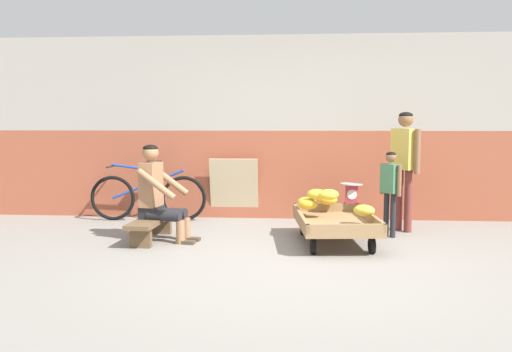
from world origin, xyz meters
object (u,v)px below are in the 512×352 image
at_px(vendor_seated, 158,193).
at_px(plastic_crate, 351,216).
at_px(customer_adult, 405,158).
at_px(sign_board, 234,189).
at_px(low_bench, 152,224).
at_px(banana_cart, 335,223).
at_px(bicycle_near_left, 148,196).
at_px(customer_child, 390,184).
at_px(weighing_scale, 352,194).

distance_m(vendor_seated, plastic_crate, 2.59).
bearing_deg(vendor_seated, customer_adult, 15.19).
bearing_deg(sign_board, low_bench, -117.48).
relative_size(banana_cart, customer_adult, 0.99).
xyz_separation_m(bicycle_near_left, customer_child, (3.26, -0.86, 0.29)).
height_order(vendor_seated, customer_child, vendor_seated).
height_order(low_bench, bicycle_near_left, bicycle_near_left).
bearing_deg(customer_adult, bicycle_near_left, 172.03).
bearing_deg(banana_cart, customer_adult, 40.95).
distance_m(banana_cart, vendor_seated, 2.10).
relative_size(vendor_seated, sign_board, 1.29).
relative_size(sign_board, customer_adult, 0.58).
relative_size(banana_cart, sign_board, 1.72).
bearing_deg(low_bench, vendor_seated, -9.71).
height_order(banana_cart, bicycle_near_left, bicycle_near_left).
height_order(banana_cart, customer_adult, customer_adult).
distance_m(banana_cart, plastic_crate, 1.04).
relative_size(low_bench, bicycle_near_left, 0.67).
bearing_deg(weighing_scale, plastic_crate, 90.00).
height_order(sign_board, customer_adult, customer_adult).
bearing_deg(weighing_scale, sign_board, 161.26).
xyz_separation_m(weighing_scale, customer_child, (0.41, -0.56, 0.19)).
bearing_deg(low_bench, plastic_crate, 22.06).
distance_m(plastic_crate, weighing_scale, 0.30).
relative_size(vendor_seated, customer_child, 1.09).
bearing_deg(banana_cart, vendor_seated, -179.73).
xyz_separation_m(bicycle_near_left, customer_adult, (3.49, -0.49, 0.60)).
height_order(banana_cart, low_bench, banana_cart).
xyz_separation_m(vendor_seated, customer_child, (2.77, 0.44, 0.08)).
distance_m(banana_cart, low_bench, 2.16).
bearing_deg(bicycle_near_left, low_bench, -72.59).
relative_size(banana_cart, vendor_seated, 1.33).
bearing_deg(bicycle_near_left, banana_cart, -26.77).
bearing_deg(banana_cart, sign_board, 131.20).
relative_size(banana_cart, low_bench, 1.36).
distance_m(weighing_scale, customer_child, 0.72).
bearing_deg(customer_adult, vendor_seated, -164.81).
height_order(weighing_scale, bicycle_near_left, bicycle_near_left).
height_order(plastic_crate, customer_child, customer_child).
height_order(plastic_crate, sign_board, sign_board).
bearing_deg(banana_cart, weighing_scale, 74.18).
relative_size(weighing_scale, sign_board, 0.34).
bearing_deg(plastic_crate, sign_board, 161.29).
bearing_deg(bicycle_near_left, plastic_crate, -5.99).
relative_size(bicycle_near_left, customer_adult, 1.09).
distance_m(vendor_seated, bicycle_near_left, 1.41).
bearing_deg(low_bench, customer_adult, 14.52).
bearing_deg(weighing_scale, bicycle_near_left, 173.99).
xyz_separation_m(bicycle_near_left, sign_board, (1.21, 0.26, 0.09)).
distance_m(low_bench, customer_adult, 3.28).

